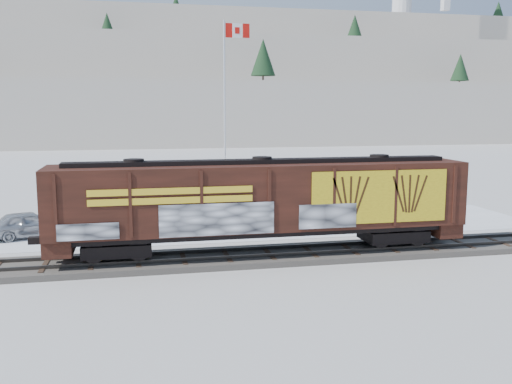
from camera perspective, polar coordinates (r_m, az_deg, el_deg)
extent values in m
plane|color=white|center=(26.74, -2.98, -6.88)|extent=(500.00, 500.00, 0.00)
cube|color=#59544C|center=(26.70, -2.98, -6.59)|extent=(50.00, 3.40, 0.28)
cube|color=#33302D|center=(25.96, -2.74, -6.54)|extent=(50.00, 0.10, 0.15)
cube|color=#33302D|center=(27.33, -3.23, -5.77)|extent=(50.00, 0.10, 0.15)
cube|color=white|center=(33.96, -4.98, -3.58)|extent=(40.00, 8.00, 0.03)
cube|color=white|center=(120.55, -10.18, 7.75)|extent=(360.00, 40.00, 12.00)
cube|color=white|center=(150.62, -10.63, 10.12)|extent=(360.00, 40.00, 24.00)
cube|color=white|center=(185.82, -10.96, 11.45)|extent=(360.00, 50.00, 35.00)
cone|color=black|center=(118.82, 0.71, 13.33)|extent=(5.04, 5.04, 7.38)
cone|color=black|center=(142.56, 19.73, 11.67)|extent=(4.20, 4.20, 6.15)
cone|color=black|center=(155.04, -14.67, 15.92)|extent=(3.92, 3.92, 5.74)
cone|color=black|center=(162.16, 9.84, 15.93)|extent=(4.48, 4.48, 6.56)
cone|color=black|center=(190.78, -8.01, 18.06)|extent=(4.20, 4.20, 6.15)
cone|color=black|center=(222.26, 23.06, 16.25)|extent=(4.76, 4.76, 6.97)
cube|color=tan|center=(192.24, -21.20, 17.39)|extent=(15.00, 12.00, 8.00)
cube|color=black|center=(26.23, -13.73, -5.43)|extent=(3.00, 2.00, 0.90)
cube|color=black|center=(28.96, 13.52, -4.12)|extent=(3.00, 2.00, 0.90)
cylinder|color=black|center=(25.53, -15.92, -5.90)|extent=(0.90, 0.12, 0.90)
cube|color=black|center=(26.71, 0.60, -3.78)|extent=(19.24, 2.40, 0.25)
cube|color=#3C1810|center=(26.42, 0.60, -0.35)|extent=(19.24, 3.00, 2.99)
cube|color=black|center=(26.22, 0.61, 3.09)|extent=(17.71, 0.90, 0.20)
cube|color=yellow|center=(26.61, 12.33, -0.48)|extent=(6.54, 0.03, 2.42)
cube|color=gold|center=(24.26, -8.40, -0.38)|extent=(6.93, 0.02, 0.70)
cube|color=white|center=(24.63, -3.87, -2.76)|extent=(5.00, 0.03, 1.40)
cylinder|color=silver|center=(42.19, -3.08, -1.09)|extent=(0.90, 0.90, 0.20)
cylinder|color=silver|center=(41.62, -3.15, 7.77)|extent=(0.14, 0.14, 13.21)
cube|color=red|center=(42.03, -2.73, 15.85)|extent=(0.50, 0.07, 1.00)
cube|color=white|center=(42.14, -1.89, 15.84)|extent=(0.70, 0.09, 1.00)
cube|color=red|center=(42.25, -0.99, 15.82)|extent=(0.50, 0.07, 1.00)
imported|color=#B1B4B9|center=(33.58, -21.78, -2.99)|extent=(4.63, 3.09, 1.47)
imported|color=silver|center=(33.21, -0.22, -2.52)|extent=(4.66, 3.05, 1.45)
imported|color=black|center=(34.25, 0.24, -2.16)|extent=(5.51, 3.94, 1.48)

